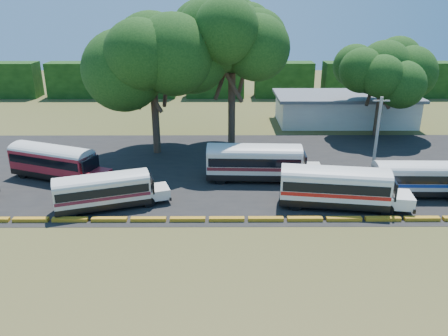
{
  "coord_description": "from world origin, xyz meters",
  "views": [
    {
      "loc": [
        1.14,
        -28.83,
        15.72
      ],
      "look_at": [
        1.31,
        6.0,
        2.45
      ],
      "focal_mm": 35.0,
      "sensor_mm": 36.0,
      "label": 1
    }
  ],
  "objects_px": {
    "bus_red": "(54,160)",
    "bus_cream_west": "(105,189)",
    "tree_west": "(152,52)",
    "bus_white_red": "(337,185)"
  },
  "relations": [
    {
      "from": "bus_cream_west",
      "to": "tree_west",
      "type": "height_order",
      "value": "tree_west"
    },
    {
      "from": "bus_white_red",
      "to": "bus_red",
      "type": "bearing_deg",
      "value": 174.33
    },
    {
      "from": "bus_red",
      "to": "tree_west",
      "type": "relative_size",
      "value": 0.68
    },
    {
      "from": "bus_white_red",
      "to": "tree_west",
      "type": "bearing_deg",
      "value": 147.97
    },
    {
      "from": "bus_red",
      "to": "bus_cream_west",
      "type": "height_order",
      "value": "bus_red"
    },
    {
      "from": "bus_white_red",
      "to": "tree_west",
      "type": "distance_m",
      "value": 23.4
    },
    {
      "from": "bus_red",
      "to": "bus_cream_west",
      "type": "distance_m",
      "value": 8.96
    },
    {
      "from": "bus_red",
      "to": "bus_cream_west",
      "type": "xyz_separation_m",
      "value": [
        6.31,
        -6.36,
        -0.2
      ]
    },
    {
      "from": "bus_cream_west",
      "to": "bus_red",
      "type": "bearing_deg",
      "value": 116.2
    },
    {
      "from": "bus_white_red",
      "to": "tree_west",
      "type": "xyz_separation_m",
      "value": [
        -16.48,
        14.01,
        8.93
      ]
    }
  ]
}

